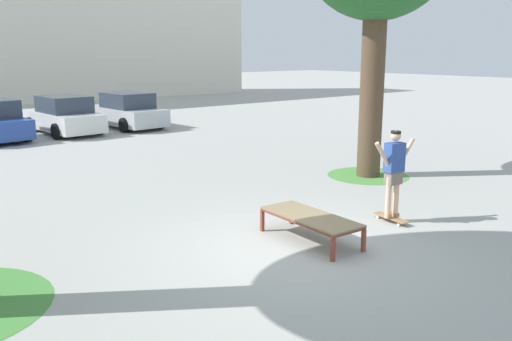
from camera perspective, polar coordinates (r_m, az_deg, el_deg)
ground_plane at (r=9.21m, az=3.61°, el=-8.15°), size 120.00×120.00×0.00m
skate_box at (r=9.43m, az=5.76°, el=-5.02°), size 0.84×1.93×0.46m
skateboard at (r=10.83m, az=14.07°, el=-4.88°), size 0.31×0.82×0.09m
skater at (r=10.58m, az=14.35°, el=0.27°), size 1.00×0.32×1.69m
grass_patch_near_right at (r=14.65m, az=11.73°, el=-0.52°), size 2.14×2.14×0.01m
car_white at (r=22.95m, az=-19.63°, el=5.43°), size 2.11×4.29×1.50m
car_silver at (r=23.99m, az=-13.50°, el=6.09°), size 2.14×4.31×1.50m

